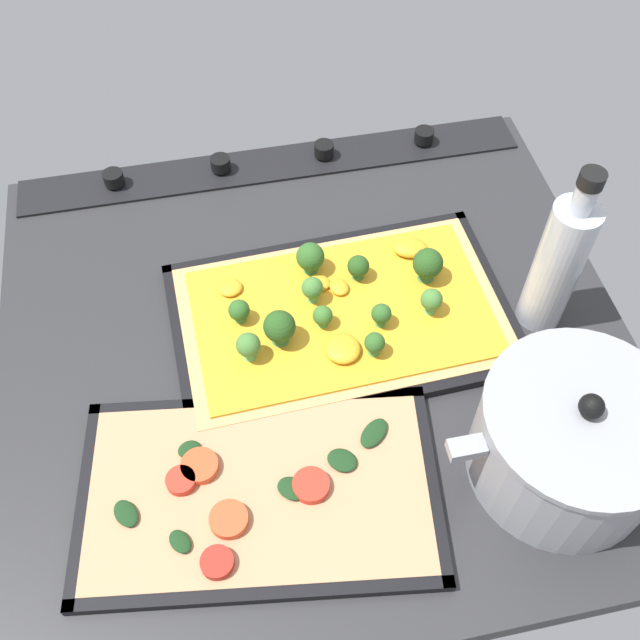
# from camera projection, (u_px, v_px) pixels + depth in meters

# --- Properties ---
(ground_plane) EXTENTS (0.74, 0.70, 0.03)m
(ground_plane) POSITION_uv_depth(u_px,v_px,m) (317.00, 350.00, 0.88)
(ground_plane) COLOR #28282B
(stove_control_panel) EXTENTS (0.71, 0.07, 0.03)m
(stove_control_panel) POSITION_uv_depth(u_px,v_px,m) (273.00, 162.00, 1.05)
(stove_control_panel) COLOR black
(stove_control_panel) RESTS_ON ground_plane
(baking_tray_front) EXTENTS (0.41, 0.27, 0.01)m
(baking_tray_front) POSITION_uv_depth(u_px,v_px,m) (342.00, 319.00, 0.89)
(baking_tray_front) COLOR black
(baking_tray_front) RESTS_ON ground_plane
(broccoli_pizza) EXTENTS (0.39, 0.25, 0.06)m
(broccoli_pizza) POSITION_uv_depth(u_px,v_px,m) (341.00, 310.00, 0.87)
(broccoli_pizza) COLOR tan
(broccoli_pizza) RESTS_ON baking_tray_front
(baking_tray_back) EXTENTS (0.40, 0.27, 0.01)m
(baking_tray_back) POSITION_uv_depth(u_px,v_px,m) (259.00, 492.00, 0.75)
(baking_tray_back) COLOR black
(baking_tray_back) RESTS_ON ground_plane
(veggie_pizza_back) EXTENTS (0.37, 0.24, 0.02)m
(veggie_pizza_back) POSITION_uv_depth(u_px,v_px,m) (257.00, 491.00, 0.75)
(veggie_pizza_back) COLOR tan
(veggie_pizza_back) RESTS_ON baking_tray_back
(cooking_pot) EXTENTS (0.26, 0.20, 0.14)m
(cooking_pot) POSITION_uv_depth(u_px,v_px,m) (571.00, 440.00, 0.73)
(cooking_pot) COLOR gray
(cooking_pot) RESTS_ON ground_plane
(oil_bottle) EXTENTS (0.05, 0.05, 0.23)m
(oil_bottle) POSITION_uv_depth(u_px,v_px,m) (558.00, 263.00, 0.82)
(oil_bottle) COLOR #B7BCC6
(oil_bottle) RESTS_ON ground_plane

